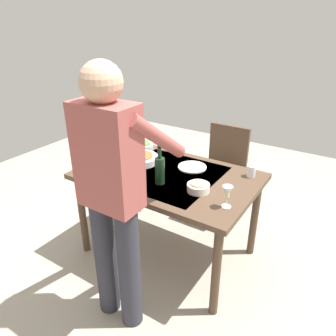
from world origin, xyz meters
name	(u,v)px	position (x,y,z in m)	size (l,w,h in m)	color
ground_plane	(168,251)	(0.00, 0.00, 0.00)	(6.00, 6.00, 0.00)	#9E9384
dining_table	(168,183)	(0.00, 0.00, 0.67)	(1.37, 0.89, 0.76)	#4C3828
chair_near	(223,166)	(-0.12, -0.82, 0.53)	(0.40, 0.40, 0.91)	#352114
person_server	(113,191)	(-0.08, 0.70, 0.96)	(0.42, 0.61, 1.69)	#2D2D38
wine_bottle	(160,170)	(-0.03, 0.16, 0.87)	(0.07, 0.07, 0.30)	black
wine_glass_left	(227,193)	(-0.57, 0.20, 0.86)	(0.07, 0.07, 0.15)	white
wine_glass_right	(118,166)	(0.27, 0.27, 0.86)	(0.07, 0.07, 0.15)	white
water_cup_near_left	(251,171)	(-0.56, -0.31, 0.80)	(0.07, 0.07, 0.09)	silver
water_cup_near_right	(91,170)	(0.47, 0.35, 0.81)	(0.07, 0.07, 0.10)	silver
water_cup_far_left	(136,184)	(0.04, 0.34, 0.81)	(0.07, 0.07, 0.11)	silver
serving_bowl_pasta	(140,158)	(0.32, -0.06, 0.79)	(0.30, 0.30, 0.07)	white
side_bowl_salad	(143,146)	(0.46, -0.30, 0.79)	(0.18, 0.18, 0.07)	white
side_bowl_bread	(198,187)	(-0.33, 0.12, 0.79)	(0.16, 0.16, 0.07)	white
dinner_plate_near	(192,167)	(-0.11, -0.20, 0.76)	(0.23, 0.23, 0.01)	white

